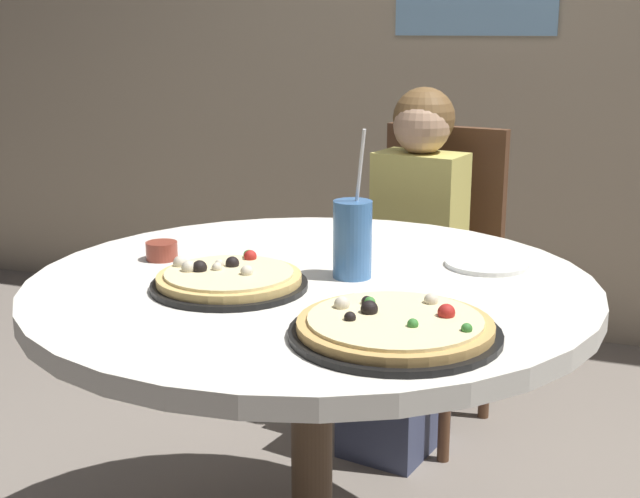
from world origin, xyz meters
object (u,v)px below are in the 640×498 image
object	(u,v)px
chair_wooden	(431,261)
pizza_cheese	(395,327)
plate_small	(487,264)
soda_cup	(353,239)
pizza_veggie	(229,279)
dining_table	(311,326)
diner_child	(407,290)
sauce_bowl	(162,251)

from	to	relation	value
chair_wooden	pizza_cheese	world-z (taller)	chair_wooden
pizza_cheese	plate_small	xyz separation A→B (m)	(0.07, 0.49, -0.01)
soda_cup	pizza_cheese	bearing A→B (deg)	-59.73
pizza_veggie	plate_small	distance (m)	0.56
dining_table	pizza_cheese	size ratio (longest dim) A/B	3.26
diner_child	pizza_cheese	xyz separation A→B (m)	(0.27, -1.09, 0.28)
dining_table	pizza_cheese	distance (m)	0.39
pizza_veggie	soda_cup	size ratio (longest dim) A/B	1.01
pizza_veggie	soda_cup	distance (m)	0.27
diner_child	plate_small	xyz separation A→B (m)	(0.33, -0.60, 0.27)
diner_child	pizza_cheese	size ratio (longest dim) A/B	3.03
dining_table	pizza_cheese	bearing A→B (deg)	-46.49
diner_child	plate_small	size ratio (longest dim) A/B	6.01
diner_child	soda_cup	size ratio (longest dim) A/B	3.52
soda_cup	plate_small	distance (m)	0.31
soda_cup	sauce_bowl	xyz separation A→B (m)	(-0.44, -0.02, -0.06)
chair_wooden	plate_small	xyz separation A→B (m)	(0.31, -0.78, 0.22)
pizza_veggie	soda_cup	world-z (taller)	soda_cup
dining_table	sauce_bowl	size ratio (longest dim) A/B	16.62
pizza_cheese	soda_cup	size ratio (longest dim) A/B	1.16
sauce_bowl	pizza_cheese	bearing A→B (deg)	-24.85
sauce_bowl	dining_table	bearing A→B (deg)	-2.81
chair_wooden	soda_cup	size ratio (longest dim) A/B	3.09
soda_cup	sauce_bowl	bearing A→B (deg)	-177.24
dining_table	diner_child	bearing A→B (deg)	90.89
chair_wooden	pizza_cheese	distance (m)	1.31
diner_child	pizza_cheese	world-z (taller)	diner_child
diner_child	dining_table	bearing A→B (deg)	-89.11
pizza_veggie	dining_table	bearing A→B (deg)	42.77
plate_small	soda_cup	bearing A→B (deg)	-143.38
soda_cup	plate_small	xyz separation A→B (m)	(0.25, 0.18, -0.08)
sauce_bowl	plate_small	bearing A→B (deg)	16.57
dining_table	sauce_bowl	world-z (taller)	sauce_bowl
sauce_bowl	diner_child	bearing A→B (deg)	66.41
dining_table	chair_wooden	world-z (taller)	chair_wooden
chair_wooden	soda_cup	xyz separation A→B (m)	(0.06, -0.96, 0.30)
chair_wooden	pizza_veggie	bearing A→B (deg)	-97.34
dining_table	pizza_veggie	bearing A→B (deg)	-137.23
sauce_bowl	soda_cup	bearing A→B (deg)	2.76
dining_table	soda_cup	distance (m)	0.20
pizza_cheese	plate_small	world-z (taller)	pizza_cheese
soda_cup	pizza_veggie	bearing A→B (deg)	-142.23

